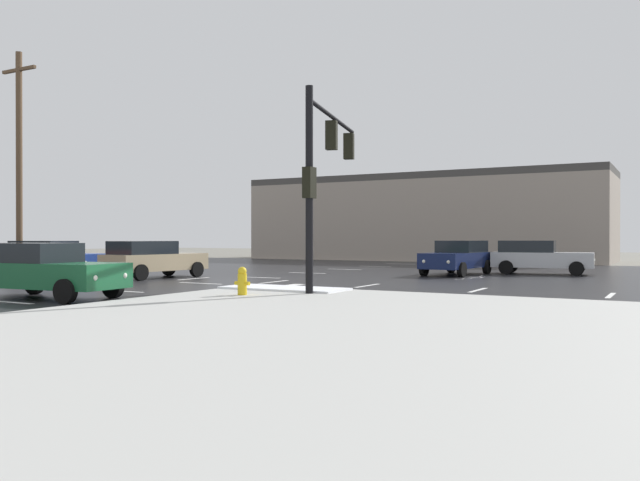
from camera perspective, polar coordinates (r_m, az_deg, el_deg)
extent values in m
plane|color=slate|center=(26.48, -7.71, -3.52)|extent=(120.00, 120.00, 0.00)
cube|color=#232326|center=(26.48, -7.71, -3.50)|extent=(44.00, 44.00, 0.02)
cube|color=#B2B2AD|center=(10.07, 6.38, -9.44)|extent=(18.00, 18.00, 0.14)
cube|color=white|center=(20.35, -3.17, -4.20)|extent=(4.00, 1.60, 0.06)
cube|color=silver|center=(19.45, -25.72, -4.88)|extent=(2.00, 0.15, 0.01)
cube|color=silver|center=(21.99, -17.15, -4.26)|extent=(2.00, 0.15, 0.01)
cube|color=silver|center=(24.91, -10.47, -3.72)|extent=(2.00, 0.15, 0.01)
cube|color=silver|center=(28.10, -5.26, -3.25)|extent=(2.00, 0.15, 0.01)
cube|color=silver|center=(31.48, -1.15, -2.87)|extent=(2.00, 0.15, 0.01)
cube|color=silver|center=(34.99, 2.16, -2.55)|extent=(2.00, 0.15, 0.01)
cube|color=silver|center=(38.59, 4.85, -2.28)|extent=(2.00, 0.15, 0.01)
cube|color=silver|center=(42.27, 7.08, -2.05)|extent=(2.00, 0.15, 0.01)
cube|color=silver|center=(36.61, -25.56, -2.45)|extent=(0.15, 2.00, 0.01)
cube|color=silver|center=(33.43, -21.58, -2.70)|extent=(0.15, 2.00, 0.01)
cube|color=silver|center=(30.45, -16.80, -2.99)|extent=(0.15, 2.00, 0.01)
cube|color=silver|center=(27.72, -11.03, -3.31)|extent=(0.15, 2.00, 0.01)
cube|color=silver|center=(25.34, -4.08, -3.64)|extent=(0.15, 2.00, 0.01)
cube|color=silver|center=(23.39, 4.17, -3.97)|extent=(0.15, 2.00, 0.01)
cube|color=silver|center=(22.01, 13.68, -4.25)|extent=(0.15, 2.00, 0.01)
cube|color=silver|center=(21.31, 24.14, -4.43)|extent=(0.15, 2.00, 0.01)
cube|color=silver|center=(21.20, -6.61, -4.42)|extent=(0.45, 7.00, 0.01)
cylinder|color=black|center=(18.79, -0.95, 4.48)|extent=(0.22, 0.22, 6.00)
cylinder|color=black|center=(21.99, 1.20, 10.71)|extent=(1.61, 5.82, 0.14)
cube|color=black|center=(21.60, 1.01, 9.21)|extent=(0.42, 0.36, 0.95)
sphere|color=red|center=(21.80, 1.11, 9.89)|extent=(0.20, 0.20, 0.20)
cube|color=black|center=(24.19, 2.55, 8.26)|extent=(0.42, 0.36, 0.95)
sphere|color=red|center=(24.39, 2.63, 8.87)|extent=(0.20, 0.20, 0.20)
cube|color=black|center=(18.81, -0.95, 5.09)|extent=(0.28, 0.36, 0.90)
cylinder|color=gold|center=(18.42, -6.84, -3.84)|extent=(0.26, 0.26, 0.60)
sphere|color=gold|center=(18.40, -6.84, -2.69)|extent=(0.25, 0.25, 0.25)
cylinder|color=gold|center=(18.53, -7.29, -3.72)|extent=(0.12, 0.11, 0.11)
cylinder|color=gold|center=(18.32, -6.38, -3.77)|extent=(0.12, 0.11, 0.11)
cube|color=gray|center=(50.52, 9.16, 1.66)|extent=(26.80, 8.00, 5.91)
cube|color=#3F3D3A|center=(50.70, 9.16, 5.28)|extent=(26.80, 8.00, 0.50)
cube|color=tan|center=(28.57, -14.24, -1.84)|extent=(2.27, 4.67, 0.70)
cube|color=black|center=(28.12, -15.29, -0.61)|extent=(1.91, 2.64, 0.55)
cylinder|color=black|center=(30.27, -13.14, -2.38)|extent=(0.29, 0.68, 0.66)
cylinder|color=black|center=(28.95, -10.77, -2.50)|extent=(0.29, 0.68, 0.66)
cylinder|color=black|center=(28.33, -17.78, -2.58)|extent=(0.29, 0.68, 0.66)
cylinder|color=black|center=(26.92, -15.47, -2.72)|extent=(0.29, 0.68, 0.66)
sphere|color=white|center=(30.47, -11.80, -1.71)|extent=(0.18, 0.18, 0.18)
sphere|color=white|center=(29.63, -10.28, -1.76)|extent=(0.18, 0.18, 0.18)
cube|color=#B7BABF|center=(32.20, 18.92, -1.61)|extent=(4.65, 2.22, 0.70)
cube|color=black|center=(32.25, 17.73, -0.49)|extent=(2.62, 1.89, 0.55)
cylinder|color=black|center=(33.03, 21.69, -2.17)|extent=(0.68, 0.28, 0.66)
cylinder|color=black|center=(31.23, 21.59, -2.31)|extent=(0.68, 0.28, 0.66)
cylinder|color=black|center=(33.27, 16.42, -2.14)|extent=(0.68, 0.28, 0.66)
cylinder|color=black|center=(31.48, 16.01, -2.28)|extent=(0.68, 0.28, 0.66)
sphere|color=white|center=(32.67, 22.85, -1.59)|extent=(0.18, 0.18, 0.18)
sphere|color=white|center=(31.52, 22.83, -1.66)|extent=(0.18, 0.18, 0.18)
cube|color=#195933|center=(19.97, -22.72, -2.79)|extent=(4.65, 2.22, 0.70)
cube|color=black|center=(20.44, -24.03, -0.97)|extent=(2.62, 1.88, 0.55)
cylinder|color=black|center=(19.58, -17.71, -3.87)|extent=(0.68, 0.28, 0.66)
cylinder|color=black|center=(18.27, -21.45, -4.18)|extent=(0.68, 0.28, 0.66)
cylinder|color=black|center=(21.72, -23.78, -3.47)|extent=(0.68, 0.28, 0.66)
sphere|color=white|center=(18.88, -16.83, -2.96)|extent=(0.18, 0.18, 0.18)
sphere|color=white|center=(18.02, -19.22, -3.12)|extent=(0.18, 0.18, 0.18)
cube|color=navy|center=(30.62, -22.21, -1.71)|extent=(4.66, 2.26, 0.70)
cube|color=black|center=(31.09, -23.09, -0.53)|extent=(2.63, 1.90, 0.55)
cylinder|color=black|center=(30.23, -18.95, -2.40)|extent=(0.68, 0.29, 0.66)
cylinder|color=black|center=(28.92, -21.35, -2.52)|extent=(0.68, 0.29, 0.66)
cylinder|color=black|center=(32.35, -22.98, -2.23)|extent=(0.68, 0.29, 0.66)
cylinder|color=black|center=(31.13, -25.37, -2.33)|extent=(0.68, 0.29, 0.66)
sphere|color=white|center=(29.52, -18.41, -1.78)|extent=(0.18, 0.18, 0.18)
sphere|color=white|center=(28.67, -19.94, -1.85)|extent=(0.18, 0.18, 0.18)
cube|color=#141E47|center=(30.59, 11.87, -1.70)|extent=(2.21, 4.65, 0.70)
cube|color=black|center=(31.19, 12.34, -0.51)|extent=(1.88, 2.62, 0.55)
cylinder|color=black|center=(28.84, 12.35, -2.52)|extent=(0.28, 0.68, 0.66)
cylinder|color=black|center=(29.57, 9.11, -2.44)|extent=(0.28, 0.68, 0.66)
cylinder|color=black|center=(31.70, 14.43, -2.26)|extent=(0.28, 0.68, 0.66)
cylinder|color=black|center=(32.36, 11.43, -2.21)|extent=(0.28, 0.68, 0.66)
sphere|color=white|center=(28.34, 11.23, -1.86)|extent=(0.18, 0.18, 0.18)
sphere|color=white|center=(28.81, 9.12, -1.82)|extent=(0.18, 0.18, 0.18)
cylinder|color=brown|center=(32.61, -24.90, 6.10)|extent=(0.28, 0.28, 10.15)
cube|color=brown|center=(33.32, -24.91, 13.44)|extent=(2.20, 0.14, 0.14)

